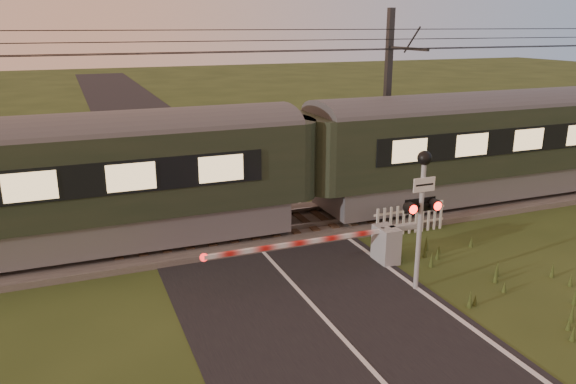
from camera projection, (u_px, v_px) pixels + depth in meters
name	position (u px, v px, depth m)	size (l,w,h in m)	color
ground	(340.00, 336.00, 11.70)	(160.00, 160.00, 0.00)	#293815
road	(346.00, 341.00, 11.50)	(6.00, 140.00, 0.03)	black
track_bed	(245.00, 231.00, 17.47)	(140.00, 3.40, 0.39)	#47423D
overhead_wires	(241.00, 44.00, 15.84)	(120.00, 0.62, 0.62)	black
train	(303.00, 162.00, 17.56)	(39.46, 2.72, 3.67)	slate
boom_gate	(377.00, 244.00, 15.15)	(6.05, 0.77, 1.03)	gray
crossing_signal	(422.00, 196.00, 13.11)	(0.88, 0.36, 3.48)	gray
picket_fence	(410.00, 219.00, 17.35)	(2.53, 0.08, 0.94)	silver
catenary_mast	(388.00, 101.00, 20.69)	(0.21, 2.46, 6.82)	#2D2D30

